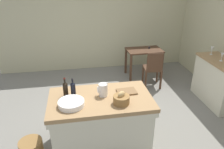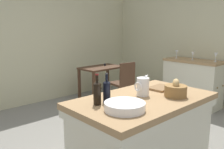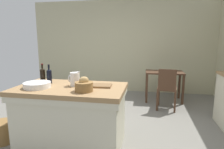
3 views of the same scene
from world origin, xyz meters
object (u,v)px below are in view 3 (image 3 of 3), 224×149
wine_bottle_dark (49,76)px  bread_basket (84,86)px  wicker_hamper (3,132)px  island_table (72,114)px  writing_desk (164,76)px  cutting_board (101,86)px  wash_bowl (37,85)px  pitcher (75,79)px  wine_bottle_amber (43,75)px  wooden_chair (167,88)px

wine_bottle_dark → bread_basket: bearing=-27.3°
wine_bottle_dark → wicker_hamper: size_ratio=0.84×
island_table → writing_desk: size_ratio=1.64×
island_table → bread_basket: bread_basket is taller
cutting_board → wine_bottle_dark: wine_bottle_dark is taller
wicker_hamper → wash_bowl: bearing=-1.6°
pitcher → wicker_hamper: bearing=-171.0°
wash_bowl → wine_bottle_amber: size_ratio=1.23×
cutting_board → pitcher: bearing=-174.9°
wooden_chair → pitcher: size_ratio=3.91×
bread_basket → wash_bowl: bearing=174.7°
island_table → wine_bottle_amber: (-0.49, 0.14, 0.52)m
pitcher → wash_bowl: 0.50m
island_table → cutting_board: 0.59m
bread_basket → wicker_hamper: bread_basket is taller
wooden_chair → cutting_board: (-1.04, -1.64, 0.38)m
bread_basket → wine_bottle_dark: size_ratio=0.80×
pitcher → wine_bottle_amber: (-0.54, 0.09, 0.02)m
wooden_chair → wash_bowl: bearing=-135.0°
wooden_chair → wicker_hamper: (-2.49, -1.84, -0.34)m
wicker_hamper → wine_bottle_amber: bearing=25.2°
wash_bowl → wicker_hamper: wash_bowl is taller
wash_bowl → wine_bottle_dark: size_ratio=1.26×
pitcher → wine_bottle_amber: size_ratio=0.80×
writing_desk → pitcher: size_ratio=3.94×
writing_desk → wicker_hamper: writing_desk is taller
cutting_board → wooden_chair: bearing=57.6°
wine_bottle_amber → wicker_hamper: size_ratio=0.87×
pitcher → wine_bottle_amber: wine_bottle_amber is taller
wooden_chair → wicker_hamper: wooden_chair is taller
wash_bowl → wine_bottle_dark: (0.03, 0.27, 0.08)m
island_table → cutting_board: bearing=12.0°
writing_desk → wine_bottle_dark: bearing=-128.8°
pitcher → wash_bowl: (-0.46, -0.19, -0.06)m
island_table → bread_basket: bearing=-37.0°
wash_bowl → writing_desk: bearing=53.8°
cutting_board → wicker_hamper: cutting_board is taller
island_table → wicker_hamper: size_ratio=4.46×
cutting_board → bread_basket: bearing=-116.7°
wooden_chair → pitcher: (-1.40, -1.67, 0.47)m
wine_bottle_dark → wicker_hamper: wine_bottle_dark is taller
writing_desk → wicker_hamper: bearing=-134.7°
writing_desk → wash_bowl: (-1.85, -2.52, 0.29)m
pitcher → wicker_hamper: pitcher is taller
writing_desk → wine_bottle_dark: wine_bottle_dark is taller
wash_bowl → cutting_board: (0.82, 0.22, -0.02)m
cutting_board → wine_bottle_amber: bearing=176.5°
writing_desk → wine_bottle_dark: (-1.81, -2.25, 0.37)m
writing_desk → wine_bottle_amber: size_ratio=3.14×
island_table → writing_desk: 2.79m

